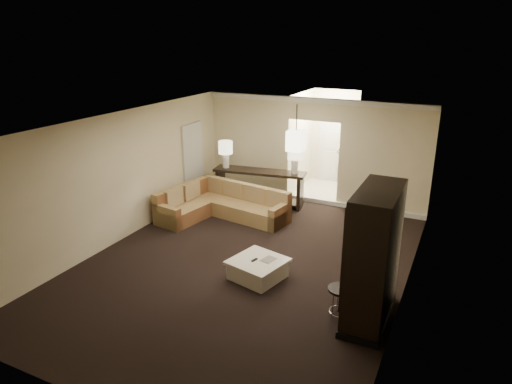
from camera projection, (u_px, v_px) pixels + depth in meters
The scene contains 19 objects.
ground at pixel (245, 264), 9.04m from camera, with size 8.00×8.00×0.00m, color black.
wall_back at pixel (313, 151), 11.99m from camera, with size 6.00×0.04×2.80m, color beige.
wall_front at pixel (84, 307), 5.17m from camera, with size 6.00×0.04×2.80m, color beige.
wall_left at pixel (120, 178), 9.80m from camera, with size 0.04×8.00×2.80m, color beige.
wall_right at pixel (410, 225), 7.36m from camera, with size 0.04×8.00×2.80m, color beige.
ceiling at pixel (243, 124), 8.12m from camera, with size 6.00×8.00×0.02m, color silver.
crown_molding at pixel (314, 100), 11.51m from camera, with size 6.00×0.10×0.12m, color silver.
baseboard at pixel (310, 200), 12.39m from camera, with size 6.00×0.10×0.12m, color silver.
side_door at pixel (193, 162), 12.29m from camera, with size 0.05×0.90×2.10m, color silver.
foyer at pixel (328, 144), 13.16m from camera, with size 1.44×2.02×2.80m.
sectional_sofa at pixel (221, 205), 11.29m from camera, with size 2.93×2.21×0.79m.
coffee_table at pixel (258, 269), 8.48m from camera, with size 1.11×1.11×0.39m.
console_table at pixel (259, 184), 12.06m from camera, with size 2.48×0.89×0.94m.
armoire at pixel (373, 259), 7.02m from camera, with size 0.65×1.51×2.18m.
drink_table at pixel (340, 296), 7.26m from camera, with size 0.41×0.41×0.52m.
table_lamp_left at pixel (226, 150), 12.04m from camera, with size 0.37×0.37×0.72m.
table_lamp_right at pixel (295, 155), 11.52m from camera, with size 0.37×0.37×0.72m.
pendant_light at pixel (296, 141), 10.70m from camera, with size 0.38×0.38×1.09m.
person at pixel (345, 158), 13.34m from camera, with size 0.64×0.42×1.76m, color beige.
Camera 1 is at (3.68, -7.18, 4.33)m, focal length 32.00 mm.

